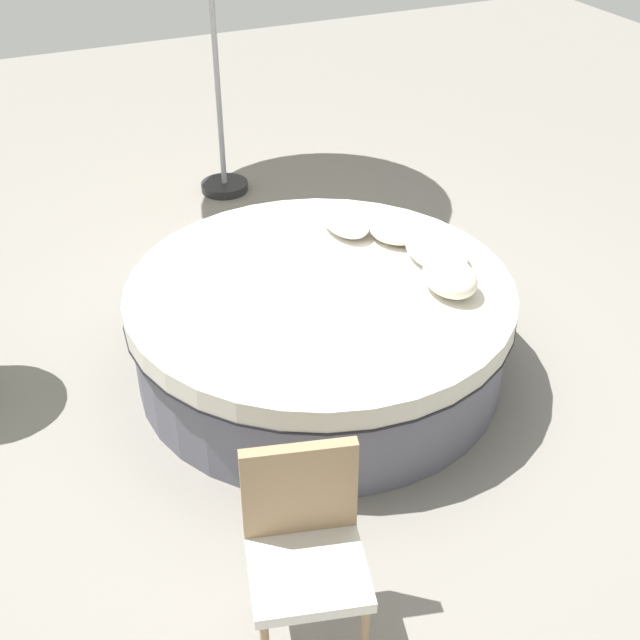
# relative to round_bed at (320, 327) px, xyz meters

# --- Properties ---
(ground_plane) EXTENTS (16.00, 16.00, 0.00)m
(ground_plane) POSITION_rel_round_bed_xyz_m (0.00, 0.00, -0.34)
(ground_plane) COLOR gray
(round_bed) EXTENTS (2.47, 2.47, 0.67)m
(round_bed) POSITION_rel_round_bed_xyz_m (0.00, 0.00, 0.00)
(round_bed) COLOR #595966
(round_bed) RESTS_ON ground_plane
(throw_pillow_0) EXTENTS (0.42, 0.31, 0.21)m
(throw_pillow_0) POSITION_rel_round_bed_xyz_m (-0.40, -0.70, 0.43)
(throw_pillow_0) COLOR silver
(throw_pillow_0) RESTS_ON round_bed
(throw_pillow_1) EXTENTS (0.53, 0.36, 0.14)m
(throw_pillow_1) POSITION_rel_round_bed_xyz_m (-0.03, -0.82, 0.40)
(throw_pillow_1) COLOR white
(throw_pillow_1) RESTS_ON round_bed
(throw_pillow_2) EXTENTS (0.41, 0.39, 0.15)m
(throw_pillow_2) POSITION_rel_round_bed_xyz_m (0.34, -0.74, 0.40)
(throw_pillow_2) COLOR silver
(throw_pillow_2) RESTS_ON round_bed
(throw_pillow_3) EXTENTS (0.49, 0.29, 0.16)m
(throw_pillow_3) POSITION_rel_round_bed_xyz_m (0.58, -0.45, 0.41)
(throw_pillow_3) COLOR white
(throw_pillow_3) RESTS_ON round_bed
(patio_chair) EXTENTS (0.62, 0.63, 0.98)m
(patio_chair) POSITION_rel_round_bed_xyz_m (-1.74, 0.86, 0.22)
(patio_chair) COLOR #997A56
(patio_chair) RESTS_ON ground_plane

